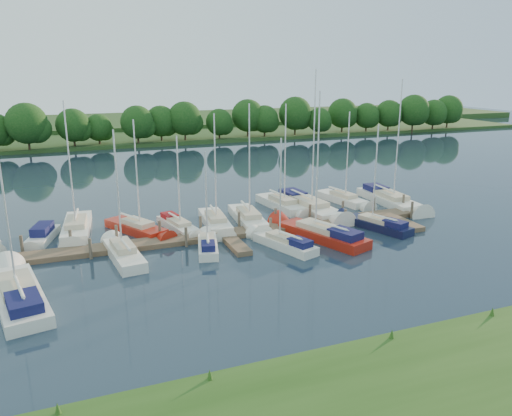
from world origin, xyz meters
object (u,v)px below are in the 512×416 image
object	(u,v)px
dock	(227,237)
sailboat_n_5	(216,223)
motorboat	(42,237)
sailboat_s_2	(208,246)

from	to	relation	value
dock	sailboat_n_5	bearing A→B (deg)	88.21
dock	motorboat	distance (m)	15.10
dock	motorboat	xyz separation A→B (m)	(-14.23, 5.07, 0.14)
sailboat_n_5	sailboat_s_2	world-z (taller)	sailboat_n_5
dock	motorboat	world-z (taller)	motorboat
sailboat_n_5	sailboat_s_2	xyz separation A→B (m)	(-2.32, -5.48, 0.04)
dock	sailboat_n_5	xyz separation A→B (m)	(0.11, 3.66, 0.08)
dock	motorboat	bearing A→B (deg)	160.40
dock	sailboat_n_5	world-z (taller)	sailboat_n_5
motorboat	sailboat_s_2	distance (m)	13.85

